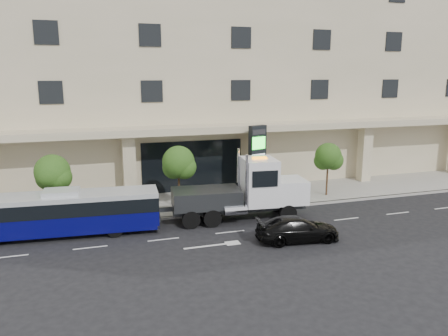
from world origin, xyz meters
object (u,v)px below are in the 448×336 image
at_px(city_bus, 63,212).
at_px(signage_pylon, 257,161).
at_px(black_sedan, 298,229).
at_px(tow_truck, 246,192).

height_order(city_bus, signage_pylon, signage_pylon).
xyz_separation_m(city_bus, signage_pylon, (13.58, 3.79, 1.50)).
relative_size(black_sedan, signage_pylon, 0.87).
height_order(black_sedan, signage_pylon, signage_pylon).
bearing_deg(city_bus, black_sedan, -16.48).
relative_size(city_bus, black_sedan, 2.33).
height_order(tow_truck, black_sedan, tow_truck).
relative_size(city_bus, signage_pylon, 2.04).
xyz_separation_m(black_sedan, signage_pylon, (0.94, 8.59, 2.22)).
bearing_deg(signage_pylon, tow_truck, -137.45).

